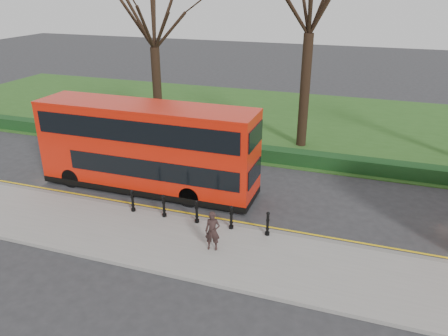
% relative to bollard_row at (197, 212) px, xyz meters
% --- Properties ---
extents(ground, '(120.00, 120.00, 0.00)m').
position_rel_bollard_row_xyz_m(ground, '(0.48, 1.35, -0.65)').
color(ground, '#28282B').
rests_on(ground, ground).
extents(pavement, '(60.00, 4.00, 0.15)m').
position_rel_bollard_row_xyz_m(pavement, '(0.48, -1.65, -0.57)').
color(pavement, gray).
rests_on(pavement, ground).
extents(kerb, '(60.00, 0.25, 0.16)m').
position_rel_bollard_row_xyz_m(kerb, '(0.48, 0.35, -0.57)').
color(kerb, slate).
rests_on(kerb, ground).
extents(grass_verge, '(60.00, 18.00, 0.06)m').
position_rel_bollard_row_xyz_m(grass_verge, '(0.48, 16.35, -0.62)').
color(grass_verge, '#28511B').
rests_on(grass_verge, ground).
extents(hedge, '(60.00, 0.90, 0.80)m').
position_rel_bollard_row_xyz_m(hedge, '(0.48, 8.15, -0.25)').
color(hedge, black).
rests_on(hedge, ground).
extents(yellow_line_outer, '(60.00, 0.10, 0.01)m').
position_rel_bollard_row_xyz_m(yellow_line_outer, '(0.48, 0.65, -0.64)').
color(yellow_line_outer, yellow).
rests_on(yellow_line_outer, ground).
extents(yellow_line_inner, '(60.00, 0.10, 0.01)m').
position_rel_bollard_row_xyz_m(yellow_line_inner, '(0.48, 0.85, -0.64)').
color(yellow_line_inner, yellow).
rests_on(yellow_line_inner, ground).
extents(tree_left, '(6.60, 6.60, 10.32)m').
position_rel_bollard_row_xyz_m(tree_left, '(-7.52, 11.35, 6.84)').
color(tree_left, black).
rests_on(tree_left, ground).
extents(bollard_row, '(6.30, 0.15, 1.00)m').
position_rel_bollard_row_xyz_m(bollard_row, '(0.00, 0.00, 0.00)').
color(bollard_row, black).
rests_on(bollard_row, pavement).
extents(bus_lead, '(10.85, 2.49, 4.32)m').
position_rel_bollard_row_xyz_m(bus_lead, '(-3.63, 2.57, 1.53)').
color(bus_lead, red).
rests_on(bus_lead, ground).
extents(pedestrian, '(0.63, 0.47, 1.58)m').
position_rel_bollard_row_xyz_m(pedestrian, '(1.34, -1.68, 0.29)').
color(pedestrian, black).
rests_on(pedestrian, pavement).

